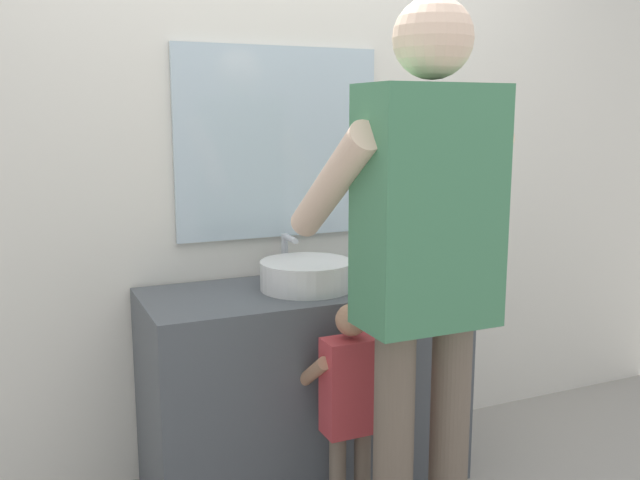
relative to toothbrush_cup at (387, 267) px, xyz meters
name	(u,v)px	position (x,y,z in m)	size (l,w,h in m)	color
back_wall	(274,144)	(-0.35, 0.34, 0.49)	(4.40, 0.10, 2.70)	silver
vanity_cabinet	(305,386)	(-0.35, 0.02, -0.46)	(1.25, 0.54, 0.81)	#4C5156
sink_basin	(306,275)	(-0.35, 0.00, 0.00)	(0.36, 0.36, 0.11)	silver
faucet	(286,258)	(-0.35, 0.22, 0.03)	(0.18, 0.14, 0.18)	#B7BABF
toothbrush_cup	(387,267)	(0.00, 0.00, 0.00)	(0.07, 0.07, 0.21)	#4C8EB2
child_toddler	(350,399)	(-0.35, -0.38, -0.36)	(0.26, 0.26, 0.85)	#6B5B4C
adult_parent	(424,243)	(-0.23, -0.63, 0.22)	(0.56, 0.59, 1.81)	#6B5B4C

